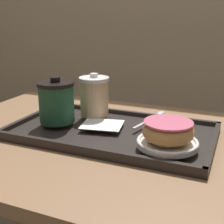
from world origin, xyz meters
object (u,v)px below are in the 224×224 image
Objects in this scene: donut_chocolate_glazed at (168,131)px; spoon at (156,116)px; coffee_cup_front at (57,102)px; coffee_cup_rear at (94,96)px.

donut_chocolate_glazed is 0.20m from spoon.
coffee_cup_front is at bearing 133.03° from spoon.
coffee_cup_rear is 0.19m from spoon.
coffee_cup_rear is 0.29m from donut_chocolate_glazed.
coffee_cup_front reaches higher than spoon.
coffee_cup_front is at bearing 171.67° from donut_chocolate_glazed.
spoon is (0.24, 0.14, -0.05)m from coffee_cup_front.
coffee_cup_rear reaches higher than spoon.
spoon is at bearing 112.35° from donut_chocolate_glazed.
coffee_cup_front is 0.29m from spoon.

